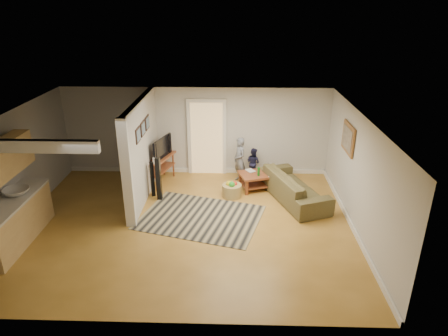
{
  "coord_description": "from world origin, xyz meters",
  "views": [
    {
      "loc": [
        1.12,
        -7.81,
        4.69
      ],
      "look_at": [
        0.85,
        0.7,
        1.1
      ],
      "focal_mm": 32.0,
      "sensor_mm": 36.0,
      "label": 1
    }
  ],
  "objects_px": {
    "coffee_table": "(262,176)",
    "tv_console": "(160,160)",
    "toddler": "(253,176)",
    "speaker_left": "(159,179)",
    "speaker_right": "(152,179)",
    "toy_basket": "(232,190)",
    "child": "(239,181)",
    "sofa": "(293,199)"
  },
  "relations": [
    {
      "from": "toddler",
      "to": "speaker_left",
      "type": "bearing_deg",
      "value": 71.8
    },
    {
      "from": "speaker_left",
      "to": "speaker_right",
      "type": "relative_size",
      "value": 1.2
    },
    {
      "from": "speaker_right",
      "to": "toddler",
      "type": "distance_m",
      "value": 2.97
    },
    {
      "from": "child",
      "to": "toddler",
      "type": "height_order",
      "value": "child"
    },
    {
      "from": "tv_console",
      "to": "speaker_right",
      "type": "bearing_deg",
      "value": -77.6
    },
    {
      "from": "sofa",
      "to": "speaker_right",
      "type": "xyz_separation_m",
      "value": [
        -3.6,
        0.06,
        0.47
      ]
    },
    {
      "from": "speaker_right",
      "to": "toddler",
      "type": "height_order",
      "value": "speaker_right"
    },
    {
      "from": "speaker_right",
      "to": "speaker_left",
      "type": "bearing_deg",
      "value": -66.96
    },
    {
      "from": "speaker_left",
      "to": "child",
      "type": "distance_m",
      "value": 2.4
    },
    {
      "from": "tv_console",
      "to": "toy_basket",
      "type": "relative_size",
      "value": 2.58
    },
    {
      "from": "tv_console",
      "to": "sofa",
      "type": "bearing_deg",
      "value": 3.37
    },
    {
      "from": "coffee_table",
      "to": "tv_console",
      "type": "height_order",
      "value": "tv_console"
    },
    {
      "from": "toy_basket",
      "to": "child",
      "type": "bearing_deg",
      "value": 78.37
    },
    {
      "from": "child",
      "to": "toddler",
      "type": "bearing_deg",
      "value": 105.45
    },
    {
      "from": "coffee_table",
      "to": "speaker_left",
      "type": "xyz_separation_m",
      "value": [
        -2.62,
        -0.74,
        0.21
      ]
    },
    {
      "from": "speaker_left",
      "to": "toy_basket",
      "type": "xyz_separation_m",
      "value": [
        1.83,
        0.23,
        -0.38
      ]
    },
    {
      "from": "speaker_left",
      "to": "toddler",
      "type": "distance_m",
      "value": 2.9
    },
    {
      "from": "coffee_table",
      "to": "speaker_right",
      "type": "xyz_separation_m",
      "value": [
        -2.83,
        -0.54,
        0.12
      ]
    },
    {
      "from": "sofa",
      "to": "toddler",
      "type": "relative_size",
      "value": 2.7
    },
    {
      "from": "tv_console",
      "to": "toy_basket",
      "type": "xyz_separation_m",
      "value": [
        1.97,
        -0.76,
        -0.51
      ]
    },
    {
      "from": "toddler",
      "to": "speaker_right",
      "type": "bearing_deg",
      "value": 66.34
    },
    {
      "from": "coffee_table",
      "to": "tv_console",
      "type": "bearing_deg",
      "value": 174.92
    },
    {
      "from": "sofa",
      "to": "toy_basket",
      "type": "height_order",
      "value": "toy_basket"
    },
    {
      "from": "sofa",
      "to": "speaker_right",
      "type": "height_order",
      "value": "speaker_right"
    },
    {
      "from": "child",
      "to": "coffee_table",
      "type": "bearing_deg",
      "value": 30.22
    },
    {
      "from": "coffee_table",
      "to": "speaker_right",
      "type": "bearing_deg",
      "value": -169.13
    },
    {
      "from": "speaker_left",
      "to": "toy_basket",
      "type": "distance_m",
      "value": 1.88
    },
    {
      "from": "speaker_right",
      "to": "child",
      "type": "relative_size",
      "value": 0.74
    },
    {
      "from": "sofa",
      "to": "speaker_left",
      "type": "relative_size",
      "value": 2.08
    },
    {
      "from": "speaker_right",
      "to": "tv_console",
      "type": "bearing_deg",
      "value": 62.85
    },
    {
      "from": "sofa",
      "to": "child",
      "type": "height_order",
      "value": "child"
    },
    {
      "from": "toddler",
      "to": "coffee_table",
      "type": "bearing_deg",
      "value": 145.24
    },
    {
      "from": "child",
      "to": "speaker_right",
      "type": "bearing_deg",
      "value": -90.97
    },
    {
      "from": "sofa",
      "to": "speaker_right",
      "type": "distance_m",
      "value": 3.63
    },
    {
      "from": "tv_console",
      "to": "toddler",
      "type": "relative_size",
      "value": 1.49
    },
    {
      "from": "sofa",
      "to": "speaker_left",
      "type": "xyz_separation_m",
      "value": [
        -3.39,
        -0.14,
        0.56
      ]
    },
    {
      "from": "tv_console",
      "to": "toddler",
      "type": "distance_m",
      "value": 2.7
    },
    {
      "from": "speaker_left",
      "to": "tv_console",
      "type": "bearing_deg",
      "value": 105.86
    },
    {
      "from": "coffee_table",
      "to": "tv_console",
      "type": "xyz_separation_m",
      "value": [
        -2.77,
        0.25,
        0.34
      ]
    },
    {
      "from": "sofa",
      "to": "toy_basket",
      "type": "xyz_separation_m",
      "value": [
        -1.57,
        0.08,
        0.18
      ]
    },
    {
      "from": "toy_basket",
      "to": "child",
      "type": "relative_size",
      "value": 0.39
    },
    {
      "from": "speaker_left",
      "to": "speaker_right",
      "type": "xyz_separation_m",
      "value": [
        -0.21,
        0.2,
        -0.09
      ]
    }
  ]
}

